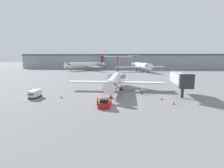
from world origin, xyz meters
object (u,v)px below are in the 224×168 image
(traffic_cone_mid, at_px, (174,103))
(luggage_cart, at_px, (35,94))
(airplane_parked_far_left, at_px, (141,66))
(worker_by_wing, at_px, (142,91))
(traffic_cone_left, at_px, (61,97))
(airplane_parked_far_right, at_px, (86,65))
(worker_near_tug, at_px, (98,101))
(jet_bridge, at_px, (180,79))
(traffic_cone_right, at_px, (162,98))
(airplane_main, at_px, (115,80))
(pushback_tug, at_px, (105,103))

(traffic_cone_mid, bearing_deg, luggage_cart, 175.45)
(airplane_parked_far_left, bearing_deg, worker_by_wing, -93.18)
(traffic_cone_left, distance_m, airplane_parked_far_right, 92.67)
(traffic_cone_left, bearing_deg, airplane_parked_far_right, 100.44)
(worker_near_tug, distance_m, jet_bridge, 23.02)
(traffic_cone_left, distance_m, traffic_cone_right, 24.58)
(luggage_cart, bearing_deg, airplane_parked_far_right, 96.37)
(airplane_main, distance_m, traffic_cone_right, 16.54)
(airplane_parked_far_left, xyz_separation_m, airplane_parked_far_right, (-41.12, 9.19, -0.03))
(worker_by_wing, relative_size, traffic_cone_mid, 2.48)
(luggage_cart, distance_m, airplane_parked_far_right, 92.13)
(airplane_main, height_order, pushback_tug, airplane_main)
(airplane_main, xyz_separation_m, pushback_tug, (-0.49, -17.89, -2.52))
(worker_by_wing, bearing_deg, luggage_cart, -165.09)
(jet_bridge, bearing_deg, luggage_cart, -170.47)
(airplane_parked_far_right, distance_m, jet_bridge, 97.32)
(traffic_cone_right, xyz_separation_m, jet_bridge, (5.34, 4.74, 4.06))
(traffic_cone_mid, distance_m, airplane_parked_far_right, 103.63)
(worker_near_tug, relative_size, traffic_cone_mid, 2.53)
(worker_by_wing, xyz_separation_m, traffic_cone_left, (-20.16, -6.67, -0.55))
(jet_bridge, bearing_deg, airplane_main, 161.08)
(traffic_cone_mid, bearing_deg, worker_near_tug, -170.59)
(traffic_cone_right, bearing_deg, airplane_main, 138.64)
(airplane_main, xyz_separation_m, traffic_cone_right, (12.23, -10.77, -2.82))
(worker_by_wing, height_order, traffic_cone_left, worker_by_wing)
(traffic_cone_right, height_order, traffic_cone_mid, traffic_cone_right)
(airplane_parked_far_left, height_order, airplane_parked_far_right, airplane_parked_far_right)
(worker_near_tug, height_order, airplane_parked_far_left, airplane_parked_far_left)
(airplane_main, xyz_separation_m, traffic_cone_left, (-12.34, -11.70, -2.84))
(luggage_cart, bearing_deg, traffic_cone_right, 2.54)
(luggage_cart, distance_m, traffic_cone_right, 31.17)
(pushback_tug, relative_size, traffic_cone_right, 5.81)
(airplane_main, relative_size, pushback_tug, 6.18)
(airplane_parked_far_right, bearing_deg, pushback_tug, -73.59)
(traffic_cone_left, height_order, traffic_cone_right, traffic_cone_right)
(pushback_tug, relative_size, traffic_cone_left, 6.10)
(worker_near_tug, height_order, worker_by_wing, worker_near_tug)
(pushback_tug, height_order, airplane_parked_far_left, airplane_parked_far_left)
(worker_by_wing, bearing_deg, jet_bridge, -5.82)
(worker_by_wing, relative_size, airplane_parked_far_right, 0.06)
(worker_by_wing, bearing_deg, traffic_cone_mid, -57.40)
(airplane_main, bearing_deg, pushback_tug, -91.56)
(worker_near_tug, xyz_separation_m, airplane_parked_far_left, (14.10, 87.61, 3.27))
(airplane_main, relative_size, airplane_parked_far_right, 0.98)
(traffic_cone_mid, bearing_deg, jet_bridge, 68.04)
(traffic_cone_mid, bearing_deg, traffic_cone_right, 114.44)
(worker_by_wing, relative_size, jet_bridge, 0.15)
(airplane_main, distance_m, traffic_cone_left, 17.24)
(worker_near_tug, height_order, airplane_parked_far_right, airplane_parked_far_right)
(traffic_cone_left, bearing_deg, pushback_tug, -27.57)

